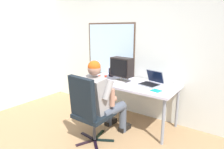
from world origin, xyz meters
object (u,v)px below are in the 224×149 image
Objects in this scene: wine_glass at (102,76)px; cd_case at (156,91)px; crt_monitor at (122,67)px; desk_speaker at (111,72)px; person_seated at (101,98)px; office_chair at (88,107)px; book_stack at (102,77)px; desk at (129,86)px; laptop at (152,81)px.

wine_glass is 0.91× the size of cd_case.
crt_monitor reaches higher than desk_speaker.
person_seated is 2.93× the size of crt_monitor.
office_chair is 5.64× the size of book_stack.
office_chair reaches higher than desk.
laptop is at bearing 22.46° from wine_glass.
wine_glass is (-0.27, -0.22, -0.15)m from crt_monitor.
person_seated is 0.80m from book_stack.
book_stack is at bearing 173.79° from cd_case.
book_stack is at bearing -104.36° from desk_speaker.
office_chair reaches higher than laptop.
office_chair reaches higher than desk_speaker.
laptop is at bearing -3.74° from desk_speaker.
person_seated is (0.03, 0.28, 0.06)m from office_chair.
crt_monitor is at bearing 95.61° from person_seated.
desk_speaker is (-0.52, 0.18, 0.14)m from desk.
wine_glass is 0.40m from desk_speaker.
crt_monitor is 2.56× the size of cd_case.
crt_monitor reaches higher than cd_case.
cd_case is (0.74, -0.18, -0.25)m from crt_monitor.
office_chair is (-0.12, -0.95, -0.11)m from desk.
laptop is 0.89m from desk_speaker.
crt_monitor is (-0.04, 0.95, 0.42)m from office_chair.
crt_monitor is at bearing 39.07° from wine_glass.
crt_monitor is at bearing 166.38° from cd_case.
office_chair is at bearing -97.42° from desk.
laptop is 0.36m from cd_case.
wine_glass reaches higher than desk.
desk_speaker is 1.15m from cd_case.
office_chair is at bearing -63.29° from book_stack.
person_seated reaches higher than cd_case.
person_seated is at bearing -53.47° from wine_glass.
book_stack is at bearing -169.96° from laptop.
laptop is 2.63× the size of wine_glass.
office_chair is 0.84m from wine_glass.
crt_monitor is 2.82× the size of wine_glass.
crt_monitor is (-0.07, 0.67, 0.36)m from person_seated.
crt_monitor reaches higher than office_chair.
person_seated is (-0.10, -0.67, -0.05)m from desk.
book_stack is (-0.06, -0.23, -0.05)m from desk_speaker.
book_stack is at bearing 130.74° from wine_glass.
laptop is (0.37, 0.12, 0.12)m from desk.
person_seated is 0.60m from wine_glass.
laptop is 2.38× the size of cd_case.
book_stack is at bearing 116.71° from office_chair.
wine_glass is (-0.43, -0.22, 0.16)m from desk.
office_chair is at bearing -95.37° from person_seated.
book_stack reaches higher than cd_case.
laptop is at bearing 59.17° from person_seated.
desk_speaker is at bearing 161.30° from desk.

